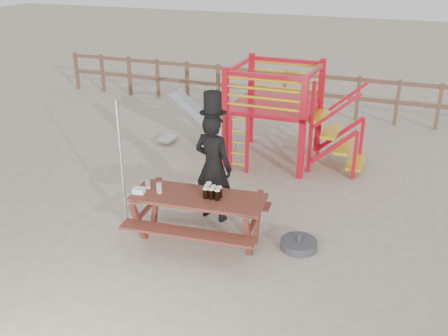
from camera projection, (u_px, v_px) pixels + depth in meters
ground at (196, 236)px, 7.99m from camera, size 60.00×60.00×0.00m
back_fence at (302, 88)px, 13.65m from camera, size 15.09×0.09×1.20m
playground_fort at (271, 111)px, 10.57m from camera, size 4.71×1.84×2.10m
picnic_table at (199, 213)px, 7.66m from camera, size 2.16×1.60×0.78m
man_with_hat at (213, 164)px, 8.16m from camera, size 0.75×0.56×2.19m
metal_pole at (122, 167)px, 7.81m from camera, size 0.05×0.05×2.16m
parasol_base at (299, 244)px, 7.63m from camera, size 0.57×0.57×0.24m
paper_bag at (139, 191)px, 7.63m from camera, size 0.20×0.17×0.08m
stout_pints at (212, 192)px, 7.49m from camera, size 0.30×0.27×0.17m
empty_glasses at (155, 187)px, 7.68m from camera, size 0.33×0.16×0.15m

